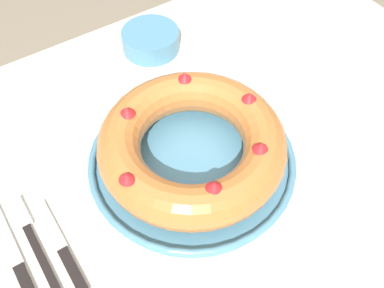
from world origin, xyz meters
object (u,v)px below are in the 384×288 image
(serving_knife, at_px, (19,268))
(cake_knife, at_px, (63,251))
(serving_dish, at_px, (192,161))
(bundt_cake, at_px, (192,144))
(fork, at_px, (33,241))
(side_bowl, at_px, (151,40))

(serving_knife, xyz_separation_m, cake_knife, (0.06, -0.01, 0.00))
(cake_knife, bearing_deg, serving_dish, 2.57)
(serving_dish, bearing_deg, bundt_cake, -63.45)
(fork, distance_m, cake_knife, 0.05)
(fork, height_order, side_bowl, side_bowl)
(serving_knife, xyz_separation_m, side_bowl, (0.41, 0.32, 0.02))
(serving_dish, distance_m, bundt_cake, 0.05)
(serving_dish, xyz_separation_m, side_bowl, (0.10, 0.31, 0.01))
(cake_knife, distance_m, side_bowl, 0.48)
(serving_dish, distance_m, fork, 0.28)
(side_bowl, bearing_deg, bundt_cake, -107.57)
(fork, relative_size, serving_knife, 0.93)
(bundt_cake, bearing_deg, side_bowl, 72.43)
(bundt_cake, bearing_deg, cake_knife, -173.88)
(serving_dish, height_order, cake_knife, serving_dish)
(cake_knife, height_order, side_bowl, side_bowl)
(bundt_cake, relative_size, fork, 1.51)
(cake_knife, xyz_separation_m, side_bowl, (0.35, 0.33, 0.02))
(serving_knife, bearing_deg, fork, 46.99)
(fork, height_order, cake_knife, cake_knife)
(serving_dish, height_order, side_bowl, side_bowl)
(serving_dish, relative_size, cake_knife, 2.00)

